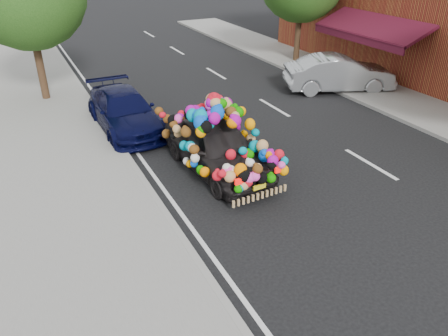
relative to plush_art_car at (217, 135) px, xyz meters
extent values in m
plane|color=black|center=(0.35, -1.61, -1.02)|extent=(100.00, 100.00, 0.00)
cube|color=gray|center=(-3.95, -1.61, -0.96)|extent=(4.00, 60.00, 0.12)
cube|color=gray|center=(-2.00, -1.61, -0.95)|extent=(0.15, 60.00, 0.13)
cube|color=gray|center=(8.55, 1.39, -0.96)|extent=(3.00, 40.00, 0.12)
cube|color=#470D1E|center=(9.05, 4.39, 1.33)|extent=(1.62, 5.20, 0.75)
cube|color=#470D1E|center=(8.30, 4.39, 0.93)|extent=(0.06, 5.20, 0.35)
cylinder|color=#332114|center=(-3.45, 7.89, 0.35)|extent=(0.28, 0.28, 2.73)
cylinder|color=#332114|center=(8.35, 8.39, 0.30)|extent=(0.28, 0.28, 2.64)
imported|color=black|center=(0.00, 0.00, -0.34)|extent=(1.86, 4.07, 1.35)
cube|color=red|center=(-0.41, -2.04, -0.24)|extent=(0.22, 0.07, 0.14)
cube|color=red|center=(0.68, -1.97, -0.24)|extent=(0.22, 0.07, 0.14)
cube|color=yellow|center=(0.13, -2.01, -0.54)|extent=(0.34, 0.06, 0.12)
imported|color=black|center=(-1.45, 3.84, -0.40)|extent=(1.81, 4.30, 1.24)
imported|color=#A0A3A7|center=(7.32, 3.95, -0.31)|extent=(4.55, 2.97, 1.42)
camera|label=1|loc=(-4.44, -9.41, 4.59)|focal=35.00mm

